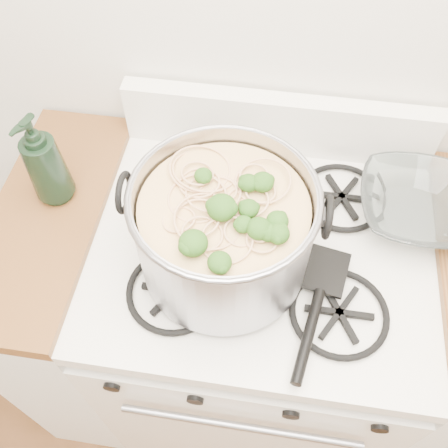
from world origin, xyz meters
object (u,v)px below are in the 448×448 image
spatula (326,269)px  glass_bowl (415,210)px  bottle (43,160)px  stock_pot (224,231)px  gas_range (253,327)px

spatula → glass_bowl: 0.27m
glass_bowl → spatula: bearing=-136.8°
glass_bowl → bottle: bearing=-175.6°
spatula → glass_bowl: bearing=53.7°
stock_pot → glass_bowl: size_ratio=3.65×
gas_range → glass_bowl: size_ratio=8.75×
gas_range → bottle: size_ratio=3.89×
gas_range → glass_bowl: bearing=20.1°
stock_pot → spatula: size_ratio=1.24×
bottle → spatula: bearing=7.7°
spatula → glass_bowl: size_ratio=2.94×
gas_range → spatula: size_ratio=2.98×
gas_range → glass_bowl: 0.61m
stock_pot → bottle: (-0.41, 0.12, 0.00)m
gas_range → bottle: bearing=173.4°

